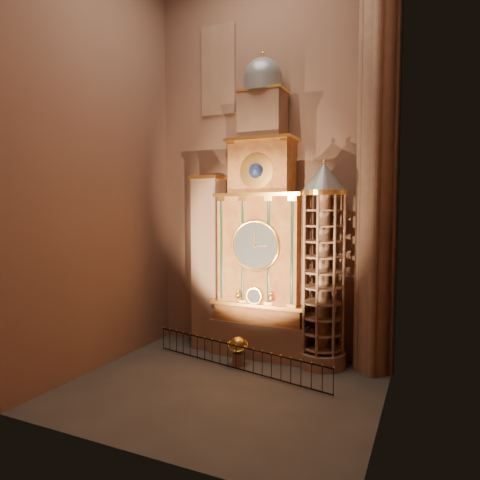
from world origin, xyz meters
The scene contains 11 objects.
floor centered at (0.00, 0.00, 0.00)m, with size 14.00×14.00×0.00m, color #383330.
wall_back centered at (0.00, 6.00, 11.00)m, with size 22.00×22.00×0.00m, color brown.
wall_left centered at (-7.00, 0.00, 11.00)m, with size 22.00×22.00×0.00m, color brown.
wall_right centered at (7.00, 0.00, 11.00)m, with size 22.00×22.00×0.00m, color brown.
astronomical_clock centered at (0.00, 4.96, 6.68)m, with size 5.60×2.41×16.70m.
portrait_tower centered at (-3.40, 4.98, 5.15)m, with size 1.80×1.60×10.20m.
stair_turret centered at (3.50, 4.70, 5.27)m, with size 2.50×2.50×10.80m.
gothic_pier centered at (6.10, 5.00, 11.00)m, with size 2.04×2.04×22.00m.
stained_glass_window centered at (-3.20, 5.92, 16.50)m, with size 2.20×0.14×5.20m.
celestial_globe centered at (-0.53, 2.89, 0.93)m, with size 1.34×1.31×1.55m.
iron_railing centered at (-0.34, 2.24, 0.68)m, with size 10.50×2.34×1.24m.
Camera 1 is at (8.71, -17.19, 8.21)m, focal length 32.00 mm.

